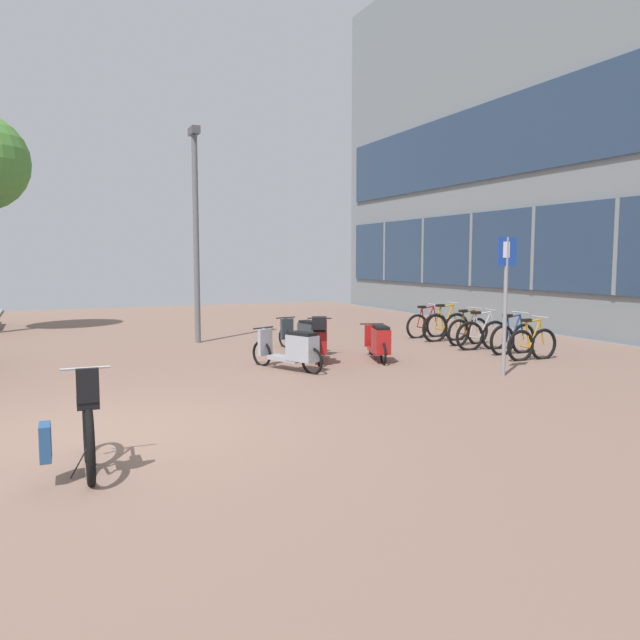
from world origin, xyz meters
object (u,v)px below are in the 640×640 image
at_px(bicycle_rack_05, 427,325).
at_px(bicycle_rack_03, 468,331).
at_px(bicycle_rack_04, 446,327).
at_px(bicycle_rack_00, 532,344).
at_px(bicycle_rack_02, 482,335).
at_px(bicycle_foreground, 85,432).
at_px(bicycle_rack_01, 513,339).
at_px(parking_sign, 506,291).
at_px(scooter_near, 319,340).
at_px(lamp_post, 196,224).
at_px(scooter_mid, 293,349).
at_px(scooter_far, 304,334).
at_px(scooter_extra, 379,342).

bearing_deg(bicycle_rack_05, bicycle_rack_03, -85.62).
height_order(bicycle_rack_04, bicycle_rack_05, bicycle_rack_04).
distance_m(bicycle_rack_00, bicycle_rack_03, 2.40).
bearing_deg(bicycle_rack_04, bicycle_rack_02, -94.27).
bearing_deg(bicycle_rack_05, bicycle_foreground, -140.15).
bearing_deg(bicycle_rack_01, parking_sign, -134.34).
xyz_separation_m(scooter_near, lamp_post, (-1.58, 3.92, 2.49)).
relative_size(bicycle_rack_05, scooter_mid, 0.75).
distance_m(bicycle_rack_04, lamp_post, 6.77).
bearing_deg(bicycle_rack_05, bicycle_rack_02, -92.01).
height_order(scooter_near, scooter_far, scooter_near).
distance_m(bicycle_rack_01, bicycle_rack_02, 0.82).
xyz_separation_m(bicycle_rack_00, bicycle_rack_05, (0.07, 3.98, -0.00)).
bearing_deg(bicycle_rack_00, scooter_far, 141.39).
xyz_separation_m(scooter_far, lamp_post, (-1.87, 2.41, 2.56)).
bearing_deg(bicycle_rack_04, bicycle_rack_00, -91.96).
bearing_deg(scooter_extra, bicycle_rack_05, 42.71).
xyz_separation_m(scooter_extra, lamp_post, (-2.76, 4.29, 2.55)).
distance_m(bicycle_rack_05, scooter_near, 4.85).
bearing_deg(scooter_extra, bicycle_rack_03, 20.88).
height_order(bicycle_foreground, bicycle_rack_05, bicycle_foreground).
relative_size(scooter_extra, lamp_post, 0.32).
bearing_deg(scooter_mid, scooter_extra, 9.56).
xyz_separation_m(bicycle_rack_04, scooter_extra, (-3.06, -2.00, 0.04)).
bearing_deg(scooter_near, bicycle_rack_00, -20.61).
xyz_separation_m(bicycle_foreground, bicycle_rack_03, (9.07, 5.88, -0.07)).
relative_size(bicycle_rack_00, scooter_mid, 0.74).
bearing_deg(scooter_extra, scooter_near, 162.76).
relative_size(bicycle_rack_02, bicycle_rack_05, 1.04).
bearing_deg(bicycle_foreground, bicycle_rack_02, 29.83).
distance_m(bicycle_foreground, scooter_extra, 7.55).
distance_m(bicycle_rack_02, scooter_near, 4.12).
xyz_separation_m(bicycle_rack_02, scooter_far, (-3.83, 1.47, 0.04)).
bearing_deg(parking_sign, scooter_far, 116.69).
bearing_deg(bicycle_rack_05, bicycle_rack_01, -87.95).
bearing_deg(parking_sign, bicycle_rack_03, 61.62).
height_order(bicycle_rack_00, scooter_far, bicycle_rack_00).
distance_m(bicycle_rack_05, scooter_extra, 4.12).
bearing_deg(lamp_post, scooter_extra, -57.23).
bearing_deg(bicycle_rack_00, bicycle_rack_04, 88.04).
bearing_deg(bicycle_rack_04, bicycle_rack_03, -83.77).
relative_size(scooter_mid, scooter_extra, 1.02).
xyz_separation_m(bicycle_rack_04, scooter_far, (-3.95, -0.12, 0.02)).
xyz_separation_m(scooter_mid, parking_sign, (3.25, -2.00, 1.13)).
bearing_deg(bicycle_rack_04, bicycle_rack_01, -88.11).
distance_m(bicycle_rack_03, bicycle_rack_05, 1.60).
xyz_separation_m(bicycle_rack_01, scooter_extra, (-3.14, 0.39, 0.06)).
bearing_deg(scooter_far, bicycle_rack_04, 1.75).
xyz_separation_m(bicycle_rack_01, bicycle_rack_02, (-0.20, 0.80, 0.00)).
height_order(bicycle_rack_02, bicycle_rack_05, bicycle_rack_02).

